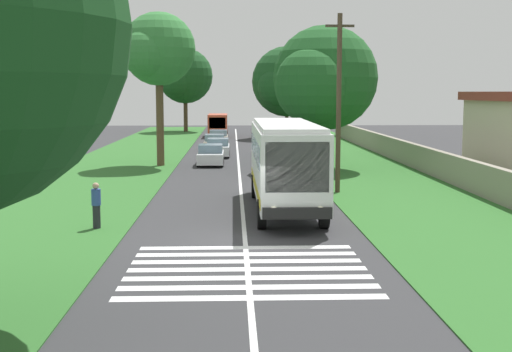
# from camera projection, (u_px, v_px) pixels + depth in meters

# --- Properties ---
(ground) EXTENTS (160.00, 160.00, 0.00)m
(ground) POSITION_uv_depth(u_px,v_px,m) (245.00, 240.00, 23.14)
(ground) COLOR #333335
(grass_verge_left) EXTENTS (120.00, 8.00, 0.04)m
(grass_verge_left) POSITION_uv_depth(u_px,v_px,m) (93.00, 182.00, 37.73)
(grass_verge_left) COLOR #2D6628
(grass_verge_left) RESTS_ON ground
(grass_verge_right) EXTENTS (120.00, 8.00, 0.04)m
(grass_verge_right) POSITION_uv_depth(u_px,v_px,m) (385.00, 181.00, 38.29)
(grass_verge_right) COLOR #2D6628
(grass_verge_right) RESTS_ON ground
(centre_line) EXTENTS (110.00, 0.16, 0.01)m
(centre_line) POSITION_uv_depth(u_px,v_px,m) (240.00, 182.00, 38.01)
(centre_line) COLOR silver
(centre_line) RESTS_ON ground
(coach_bus) EXTENTS (11.16, 2.62, 3.73)m
(coach_bus) POSITION_uv_depth(u_px,v_px,m) (285.00, 160.00, 28.69)
(coach_bus) COLOR white
(coach_bus) RESTS_ON ground
(zebra_crossing) EXTENTS (5.85, 6.80, 0.01)m
(zebra_crossing) POSITION_uv_depth(u_px,v_px,m) (247.00, 269.00, 19.29)
(zebra_crossing) COLOR silver
(zebra_crossing) RESTS_ON ground
(trailing_car_0) EXTENTS (4.30, 1.78, 1.43)m
(trailing_car_0) POSITION_uv_depth(u_px,v_px,m) (211.00, 155.00, 46.85)
(trailing_car_0) COLOR silver
(trailing_car_0) RESTS_ON ground
(trailing_car_1) EXTENTS (4.30, 1.78, 1.43)m
(trailing_car_1) POSITION_uv_depth(u_px,v_px,m) (218.00, 148.00, 52.94)
(trailing_car_1) COLOR silver
(trailing_car_1) RESTS_ON ground
(trailing_car_2) EXTENTS (4.30, 1.78, 1.43)m
(trailing_car_2) POSITION_uv_depth(u_px,v_px,m) (215.00, 143.00, 58.03)
(trailing_car_2) COLOR #B7A893
(trailing_car_2) RESTS_ON ground
(trailing_car_3) EXTENTS (4.30, 1.78, 1.43)m
(trailing_car_3) POSITION_uv_depth(u_px,v_px,m) (218.00, 138.00, 64.63)
(trailing_car_3) COLOR #B7A893
(trailing_car_3) RESTS_ON ground
(trailing_minibus_0) EXTENTS (6.00, 2.14, 2.53)m
(trailing_minibus_0) POSITION_uv_depth(u_px,v_px,m) (218.00, 123.00, 76.26)
(trailing_minibus_0) COLOR #CC4C33
(trailing_minibus_0) RESTS_ON ground
(roadside_tree_left_0) EXTENTS (6.03, 4.90, 10.27)m
(roadside_tree_left_0) POSITION_uv_depth(u_px,v_px,m) (157.00, 52.00, 45.41)
(roadside_tree_left_0) COLOR brown
(roadside_tree_left_0) RESTS_ON grass_verge_left
(roadside_tree_left_2) EXTENTS (8.44, 6.89, 10.42)m
(roadside_tree_left_2) POSITION_uv_depth(u_px,v_px,m) (184.00, 78.00, 85.35)
(roadside_tree_left_2) COLOR #4C3826
(roadside_tree_left_2) RESTS_ON grass_verge_left
(roadside_tree_right_0) EXTENTS (9.07, 7.56, 9.87)m
(roadside_tree_right_0) POSITION_uv_depth(u_px,v_px,m) (286.00, 84.00, 73.63)
(roadside_tree_right_0) COLOR #3D2D1E
(roadside_tree_right_0) RESTS_ON grass_verge_right
(roadside_tree_right_1) EXTENTS (8.08, 6.73, 9.22)m
(roadside_tree_right_1) POSITION_uv_depth(u_px,v_px,m) (322.00, 81.00, 43.46)
(roadside_tree_right_1) COLOR #4C3826
(roadside_tree_right_1) RESTS_ON grass_verge_right
(roadside_tree_right_2) EXTENTS (6.14, 5.16, 8.64)m
(roadside_tree_right_2) POSITION_uv_depth(u_px,v_px,m) (313.00, 80.00, 52.81)
(roadside_tree_right_2) COLOR #3D2D1E
(roadside_tree_right_2) RESTS_ON grass_verge_right
(utility_pole) EXTENTS (0.24, 1.40, 8.75)m
(utility_pole) POSITION_uv_depth(u_px,v_px,m) (339.00, 101.00, 33.31)
(utility_pole) COLOR #473828
(utility_pole) RESTS_ON grass_verge_right
(roadside_wall) EXTENTS (70.00, 0.40, 1.57)m
(roadside_wall) POSITION_uv_depth(u_px,v_px,m) (421.00, 158.00, 43.27)
(roadside_wall) COLOR gray
(roadside_wall) RESTS_ON grass_verge_right
(pedestrian) EXTENTS (0.34, 0.34, 1.69)m
(pedestrian) POSITION_uv_depth(u_px,v_px,m) (96.00, 205.00, 24.81)
(pedestrian) COLOR #26262D
(pedestrian) RESTS_ON grass_verge_left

